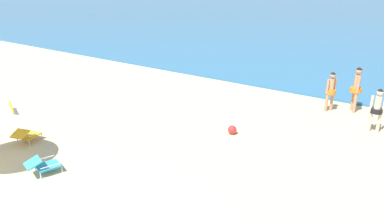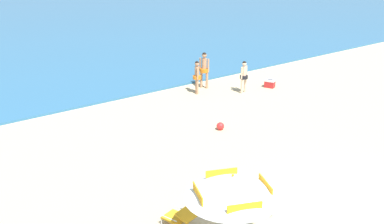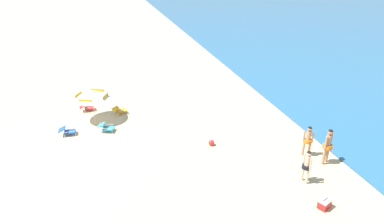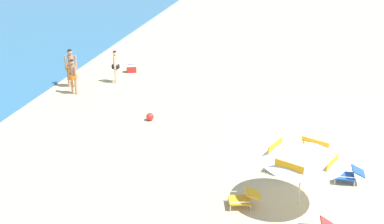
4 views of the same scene
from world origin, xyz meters
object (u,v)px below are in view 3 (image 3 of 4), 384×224
object	(u,v)px
lounge_chair_spare_folded	(67,131)
person_wading_in	(308,139)
person_standing_near_shore	(307,164)
person_standing_beside	(328,144)
lounge_chair_beside_umbrella	(106,127)
cooler_box	(324,204)
lounge_chair_facing_sea	(87,107)
lounge_chair_under_umbrella	(119,110)
beach_ball	(211,143)
beach_umbrella_striped_main	(92,94)

from	to	relation	value
lounge_chair_spare_folded	person_wading_in	size ratio (longest dim) A/B	0.57
person_standing_near_shore	person_standing_beside	xyz separation A→B (m)	(-1.05, 1.77, 0.14)
lounge_chair_beside_umbrella	person_standing_beside	size ratio (longest dim) A/B	0.55
lounge_chair_spare_folded	cooler_box	size ratio (longest dim) A/B	1.53
person_standing_near_shore	lounge_chair_spare_folded	bearing A→B (deg)	-124.12
lounge_chair_spare_folded	person_standing_near_shore	xyz separation A→B (m)	(7.04, 10.39, 0.64)
lounge_chair_facing_sea	person_standing_near_shore	world-z (taller)	person_standing_near_shore
lounge_chair_under_umbrella	person_standing_near_shore	xyz separation A→B (m)	(9.12, 7.45, 0.63)
lounge_chair_facing_sea	beach_ball	bearing A→B (deg)	46.44
lounge_chair_beside_umbrella	cooler_box	world-z (taller)	lounge_chair_beside_umbrella
lounge_chair_under_umbrella	person_standing_beside	bearing A→B (deg)	48.77
cooler_box	beach_umbrella_striped_main	bearing A→B (deg)	-139.48
lounge_chair_facing_sea	lounge_chair_spare_folded	size ratio (longest dim) A/B	1.04
beach_umbrella_striped_main	person_wading_in	distance (m)	12.27
beach_umbrella_striped_main	cooler_box	bearing A→B (deg)	40.52
lounge_chair_spare_folded	person_standing_beside	distance (m)	13.58
lounge_chair_spare_folded	cooler_box	world-z (taller)	lounge_chair_spare_folded
lounge_chair_under_umbrella	lounge_chair_spare_folded	distance (m)	3.61
beach_umbrella_striped_main	person_standing_near_shore	bearing A→B (deg)	46.03
lounge_chair_beside_umbrella	lounge_chair_under_umbrella	bearing A→B (deg)	158.75
lounge_chair_spare_folded	beach_ball	size ratio (longest dim) A/B	2.97
lounge_chair_beside_umbrella	lounge_chair_spare_folded	bearing A→B (deg)	-93.36
lounge_chair_under_umbrella	lounge_chair_facing_sea	world-z (taller)	lounge_chair_facing_sea
beach_umbrella_striped_main	person_standing_beside	distance (m)	13.14
lounge_chair_spare_folded	person_standing_near_shore	distance (m)	12.57
lounge_chair_beside_umbrella	person_standing_near_shore	xyz separation A→B (m)	(6.92, 8.31, 0.63)
lounge_chair_beside_umbrella	lounge_chair_facing_sea	xyz separation A→B (m)	(-3.19, -1.14, -0.01)
lounge_chair_under_umbrella	person_standing_beside	distance (m)	12.28
lounge_chair_facing_sea	beach_umbrella_striped_main	bearing A→B (deg)	18.78
person_standing_near_shore	person_wading_in	bearing A→B (deg)	145.83
lounge_chair_spare_folded	person_standing_near_shore	bearing A→B (deg)	55.88
cooler_box	beach_ball	distance (m)	6.27
lounge_chair_under_umbrella	lounge_chair_facing_sea	xyz separation A→B (m)	(-0.99, -2.00, -0.01)
lounge_chair_under_umbrella	person_standing_near_shore	size ratio (longest dim) A/B	0.62
lounge_chair_beside_umbrella	lounge_chair_spare_folded	world-z (taller)	lounge_chair_spare_folded
person_standing_near_shore	person_standing_beside	world-z (taller)	person_standing_beside
lounge_chair_beside_umbrella	person_wading_in	size ratio (longest dim) A/B	0.62
beach_ball	lounge_chair_under_umbrella	bearing A→B (deg)	-139.12
lounge_chair_under_umbrella	person_standing_near_shore	world-z (taller)	person_standing_near_shore
lounge_chair_beside_umbrella	beach_ball	bearing A→B (deg)	60.93
beach_umbrella_striped_main	lounge_chair_spare_folded	size ratio (longest dim) A/B	3.46
person_standing_beside	lounge_chair_spare_folded	bearing A→B (deg)	-116.24
person_standing_near_shore	beach_ball	world-z (taller)	person_standing_near_shore
lounge_chair_facing_sea	cooler_box	distance (m)	14.98
lounge_chair_under_umbrella	person_wading_in	bearing A→B (deg)	50.29
lounge_chair_facing_sea	lounge_chair_under_umbrella	bearing A→B (deg)	63.68
cooler_box	lounge_chair_spare_folded	bearing A→B (deg)	-130.34
lounge_chair_spare_folded	beach_ball	world-z (taller)	lounge_chair_spare_folded
person_standing_beside	lounge_chair_under_umbrella	bearing A→B (deg)	-131.23
person_standing_beside	person_wading_in	distance (m)	0.97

